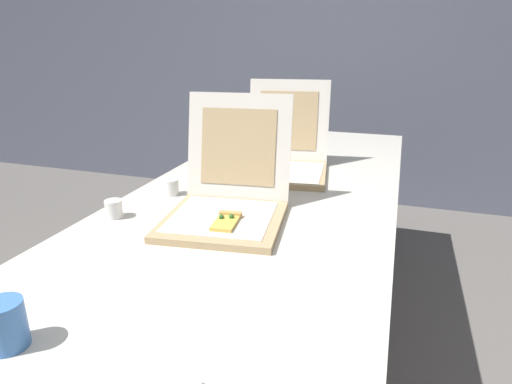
# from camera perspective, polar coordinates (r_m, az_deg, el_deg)

# --- Properties ---
(wall_back) EXTENTS (10.00, 0.10, 2.60)m
(wall_back) POSITION_cam_1_polar(r_m,az_deg,el_deg) (3.59, 11.55, 19.41)
(wall_back) COLOR slate
(wall_back) RESTS_ON ground
(table) EXTENTS (0.96, 2.43, 0.72)m
(table) POSITION_cam_1_polar(r_m,az_deg,el_deg) (1.69, 1.29, -1.21)
(table) COLOR silver
(table) RESTS_ON ground
(pizza_box_front) EXTENTS (0.41, 0.48, 0.38)m
(pizza_box_front) POSITION_cam_1_polar(r_m,az_deg,el_deg) (1.41, -3.78, -1.39)
(pizza_box_front) COLOR tan
(pizza_box_front) RESTS_ON table
(pizza_box_middle) EXTENTS (0.42, 0.48, 0.38)m
(pizza_box_middle) POSITION_cam_1_polar(r_m,az_deg,el_deg) (1.89, 3.64, 4.11)
(pizza_box_middle) COLOR tan
(pizza_box_middle) RESTS_ON table
(cup_white_near_left) EXTENTS (0.06, 0.06, 0.06)m
(cup_white_near_left) POSITION_cam_1_polar(r_m,az_deg,el_deg) (1.49, -18.00, -2.11)
(cup_white_near_left) COLOR white
(cup_white_near_left) RESTS_ON table
(cup_white_far) EXTENTS (0.06, 0.06, 0.06)m
(cup_white_far) POSITION_cam_1_polar(r_m,az_deg,el_deg) (2.11, -2.32, 5.00)
(cup_white_far) COLOR white
(cup_white_far) RESTS_ON table
(cup_white_near_center) EXTENTS (0.06, 0.06, 0.06)m
(cup_white_near_center) POSITION_cam_1_polar(r_m,az_deg,el_deg) (1.65, -10.97, 0.61)
(cup_white_near_center) COLOR white
(cup_white_near_center) RESTS_ON table
(cup_white_mid) EXTENTS (0.06, 0.06, 0.06)m
(cup_white_mid) POSITION_cam_1_polar(r_m,az_deg,el_deg) (1.78, -8.37, 2.06)
(cup_white_mid) COLOR white
(cup_white_mid) RESTS_ON table
(cup_printed_front) EXTENTS (0.07, 0.07, 0.10)m
(cup_printed_front) POSITION_cam_1_polar(r_m,az_deg,el_deg) (0.97, -29.77, -14.73)
(cup_printed_front) COLOR #477FCC
(cup_printed_front) RESTS_ON table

